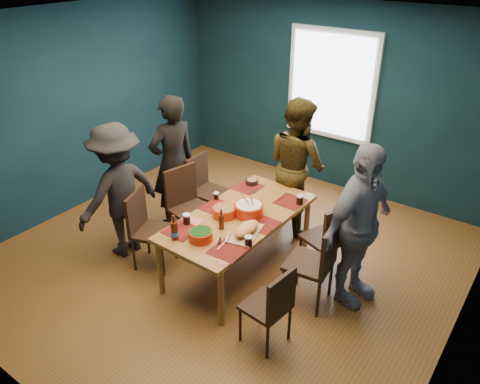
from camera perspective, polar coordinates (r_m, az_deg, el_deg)
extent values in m
cube|color=brown|center=(5.68, -1.50, -8.00)|extent=(5.00, 5.00, 0.01)
cube|color=silver|center=(4.63, -1.94, 20.13)|extent=(5.00, 5.00, 0.01)
cube|color=#102C35|center=(6.73, -19.09, 9.40)|extent=(0.01, 5.00, 2.70)
cube|color=#102C35|center=(4.15, 26.97, -4.05)|extent=(0.01, 5.00, 2.70)
cube|color=#102C35|center=(7.02, 11.05, 11.19)|extent=(5.00, 0.01, 2.70)
cube|color=#102C35|center=(3.63, -26.78, -8.84)|extent=(5.00, 0.01, 2.70)
cube|color=silver|center=(6.94, 11.09, 12.71)|extent=(1.35, 0.06, 1.55)
cube|color=#9E652F|center=(5.14, -0.14, -3.10)|extent=(0.96, 1.86, 0.05)
cylinder|color=#9E652F|center=(5.04, -9.70, -9.12)|extent=(0.06, 0.06, 0.65)
cylinder|color=#9E652F|center=(4.61, -2.32, -12.85)|extent=(0.06, 0.06, 0.65)
cylinder|color=#9E652F|center=(6.12, 1.47, -1.38)|extent=(0.06, 0.06, 0.65)
cylinder|color=#9E652F|center=(5.77, 8.12, -3.71)|extent=(0.06, 0.06, 0.65)
cube|color=black|center=(6.16, -3.80, 0.01)|extent=(0.42, 0.42, 0.04)
cube|color=black|center=(6.16, -5.25, 2.49)|extent=(0.05, 0.41, 0.45)
cylinder|color=black|center=(6.26, -6.01, -2.05)|extent=(0.03, 0.03, 0.42)
cylinder|color=black|center=(6.06, -3.43, -3.01)|extent=(0.03, 0.03, 0.42)
cylinder|color=black|center=(6.49, -4.01, -0.75)|extent=(0.03, 0.03, 0.42)
cylinder|color=black|center=(6.30, -1.48, -1.64)|extent=(0.03, 0.03, 0.42)
cube|color=black|center=(5.69, -5.92, -2.26)|extent=(0.53, 0.53, 0.04)
cube|color=black|center=(5.71, -7.26, 0.82)|extent=(0.14, 0.45, 0.49)
cylinder|color=black|center=(5.87, -8.42, -4.26)|extent=(0.03, 0.03, 0.46)
cylinder|color=black|center=(5.60, -6.21, -5.86)|extent=(0.03, 0.03, 0.46)
cylinder|color=black|center=(6.05, -5.42, -2.99)|extent=(0.03, 0.03, 0.46)
cylinder|color=black|center=(5.79, -3.15, -4.47)|extent=(0.03, 0.03, 0.46)
cube|color=black|center=(5.41, -10.52, -4.81)|extent=(0.53, 0.53, 0.04)
cube|color=black|center=(5.36, -12.56, -2.24)|extent=(0.18, 0.41, 0.46)
cylinder|color=black|center=(5.48, -12.82, -7.49)|extent=(0.03, 0.03, 0.43)
cylinder|color=black|center=(5.34, -9.41, -8.22)|extent=(0.03, 0.03, 0.43)
cylinder|color=black|center=(5.74, -11.15, -5.53)|extent=(0.03, 0.03, 0.43)
cylinder|color=black|center=(5.60, -7.87, -6.16)|extent=(0.03, 0.03, 0.43)
cube|color=black|center=(5.29, 10.19, -5.59)|extent=(0.53, 0.53, 0.04)
cube|color=black|center=(5.06, 11.89, -4.21)|extent=(0.18, 0.40, 0.45)
cylinder|color=black|center=(5.43, 7.32, -7.39)|extent=(0.03, 0.03, 0.42)
cylinder|color=black|center=(5.22, 9.90, -9.22)|extent=(0.03, 0.03, 0.42)
cylinder|color=black|center=(5.63, 10.06, -6.14)|extent=(0.03, 0.03, 0.42)
cylinder|color=black|center=(5.44, 12.65, -7.83)|extent=(0.03, 0.03, 0.42)
cube|color=black|center=(4.84, 8.40, -8.64)|extent=(0.49, 0.49, 0.04)
cube|color=black|center=(4.64, 10.92, -6.71)|extent=(0.10, 0.44, 0.48)
cylinder|color=black|center=(4.91, 5.30, -11.51)|extent=(0.03, 0.03, 0.45)
cylinder|color=black|center=(4.81, 9.50, -12.78)|extent=(0.03, 0.03, 0.45)
cylinder|color=black|center=(5.18, 7.02, -9.13)|extent=(0.03, 0.03, 0.45)
cylinder|color=black|center=(5.09, 10.99, -10.27)|extent=(0.03, 0.03, 0.45)
cube|color=black|center=(4.41, 3.12, -13.74)|extent=(0.42, 0.42, 0.04)
cube|color=black|center=(4.18, 5.08, -12.45)|extent=(0.08, 0.38, 0.42)
cylinder|color=black|center=(4.54, 0.03, -15.86)|extent=(0.03, 0.03, 0.39)
cylinder|color=black|center=(4.39, 3.36, -17.83)|extent=(0.03, 0.03, 0.39)
cylinder|color=black|center=(4.72, 2.77, -13.79)|extent=(0.03, 0.03, 0.39)
cylinder|color=black|center=(4.58, 6.05, -15.57)|extent=(0.03, 0.03, 0.39)
imported|color=black|center=(5.98, -8.16, 3.53)|extent=(0.58, 0.73, 1.76)
imported|color=black|center=(5.94, 6.94, 3.32)|extent=(1.03, 0.93, 1.74)
imported|color=silver|center=(4.74, 14.23, -4.16)|extent=(0.63, 1.10, 1.76)
imported|color=black|center=(5.55, -14.61, 0.09)|extent=(0.70, 1.11, 1.63)
cylinder|color=red|center=(5.10, -1.95, -2.43)|extent=(0.26, 0.26, 0.10)
cylinder|color=#497E2D|center=(5.08, -1.96, -1.97)|extent=(0.23, 0.23, 0.02)
cylinder|color=red|center=(5.11, 1.08, -2.17)|extent=(0.32, 0.32, 0.13)
cylinder|color=beige|center=(5.08, 1.08, -1.60)|extent=(0.28, 0.28, 0.02)
cylinder|color=tan|center=(5.04, 1.49, -1.27)|extent=(0.09, 0.18, 0.26)
cylinder|color=tan|center=(5.07, 0.79, -1.02)|extent=(0.08, 0.18, 0.26)
cylinder|color=red|center=(4.72, -4.81, -5.31)|extent=(0.25, 0.25, 0.10)
cylinder|color=#124A15|center=(4.70, -4.83, -4.84)|extent=(0.22, 0.22, 0.02)
cube|color=tan|center=(4.81, 0.80, -5.11)|extent=(0.32, 0.49, 0.02)
ellipsoid|color=#DB924E|center=(4.77, 0.81, -4.50)|extent=(0.24, 0.38, 0.11)
cube|color=#B8B8BF|center=(4.73, -1.53, -5.50)|extent=(0.11, 0.17, 0.00)
cylinder|color=black|center=(4.68, -2.49, -5.91)|extent=(0.06, 0.10, 0.02)
sphere|color=#175413|center=(4.70, 0.11, -4.97)|extent=(0.03, 0.03, 0.03)
sphere|color=#175413|center=(4.77, 0.81, -4.44)|extent=(0.03, 0.03, 0.03)
sphere|color=#175413|center=(4.84, 1.48, -3.92)|extent=(0.03, 0.03, 0.03)
cylinder|color=black|center=(5.77, 1.46, 1.25)|extent=(0.15, 0.15, 0.06)
cylinder|color=#497E2D|center=(5.76, 1.46, 1.48)|extent=(0.13, 0.13, 0.02)
cylinder|color=#41180B|center=(4.73, -7.98, -4.70)|extent=(0.07, 0.07, 0.20)
cylinder|color=#41180B|center=(4.66, -8.10, -3.27)|extent=(0.03, 0.03, 0.08)
cylinder|color=#1A65B6|center=(4.75, -7.96, -5.04)|extent=(0.08, 0.08, 0.04)
cylinder|color=#41180B|center=(4.86, -2.29, -3.67)|extent=(0.06, 0.06, 0.17)
cylinder|color=#41180B|center=(4.80, -2.31, -2.50)|extent=(0.02, 0.02, 0.06)
cylinder|color=black|center=(4.99, -6.51, -3.30)|extent=(0.08, 0.08, 0.11)
cylinder|color=silver|center=(4.97, -6.54, -2.80)|extent=(0.08, 0.08, 0.02)
cylinder|color=black|center=(4.62, 1.04, -6.03)|extent=(0.08, 0.08, 0.11)
cylinder|color=silver|center=(4.59, 1.04, -5.53)|extent=(0.08, 0.08, 0.02)
cylinder|color=black|center=(5.36, 7.31, -0.97)|extent=(0.08, 0.08, 0.11)
cylinder|color=silver|center=(5.34, 7.34, -0.50)|extent=(0.08, 0.08, 0.02)
cylinder|color=black|center=(5.43, -2.91, -0.50)|extent=(0.06, 0.06, 0.09)
cylinder|color=silver|center=(5.41, -2.92, -0.15)|extent=(0.06, 0.06, 0.01)
cube|color=#E6616B|center=(5.00, 3.54, -3.82)|extent=(0.18, 0.18, 0.00)
cube|color=#E6616B|center=(5.04, -5.75, -3.62)|extent=(0.18, 0.18, 0.00)
cube|color=#E6616B|center=(4.45, -1.89, -8.31)|extent=(0.19, 0.19, 0.00)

